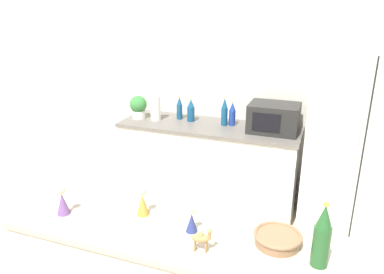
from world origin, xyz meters
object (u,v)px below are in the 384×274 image
at_px(microwave, 274,118).
at_px(wise_man_figurine_purple, 192,221).
at_px(back_bottle_3, 224,112).
at_px(wise_man_figurine_crimson, 143,203).
at_px(potted_plant, 138,106).
at_px(paper_towel_roll, 155,108).
at_px(refrigerator, 359,146).
at_px(back_bottle_0, 191,110).
at_px(back_bottle_2, 179,108).
at_px(wine_bottle, 322,236).
at_px(camel_figurine, 201,238).
at_px(wise_man_figurine_blue, 63,202).
at_px(fruit_bowl, 278,238).
at_px(back_bottle_1, 232,114).

bearing_deg(microwave, wise_man_figurine_purple, -92.94).
relative_size(back_bottle_3, wise_man_figurine_crimson, 1.77).
height_order(potted_plant, paper_towel_roll, paper_towel_roll).
height_order(refrigerator, back_bottle_0, refrigerator).
relative_size(paper_towel_roll, back_bottle_2, 1.03).
xyz_separation_m(back_bottle_0, wine_bottle, (1.40, -2.10, 0.12)).
bearing_deg(wine_bottle, paper_towel_roll, 131.43).
height_order(back_bottle_3, camel_figurine, back_bottle_3).
relative_size(refrigerator, wine_bottle, 5.66).
xyz_separation_m(microwave, back_bottle_0, (-0.88, 0.04, -0.02)).
bearing_deg(refrigerator, paper_towel_roll, 178.78).
height_order(back_bottle_2, wise_man_figurine_purple, back_bottle_2).
bearing_deg(camel_figurine, microwave, 89.87).
xyz_separation_m(potted_plant, wise_man_figurine_purple, (1.36, -1.96, 0.02)).
bearing_deg(back_bottle_0, refrigerator, -4.65).
bearing_deg(wise_man_figurine_blue, potted_plant, 107.04).
bearing_deg(refrigerator, microwave, 173.24).
relative_size(back_bottle_0, wine_bottle, 0.80).
bearing_deg(wise_man_figurine_purple, back_bottle_3, 101.19).
height_order(back_bottle_3, wise_man_figurine_purple, back_bottle_3).
xyz_separation_m(fruit_bowl, wise_man_figurine_blue, (-1.16, -0.13, 0.04)).
bearing_deg(wise_man_figurine_crimson, fruit_bowl, -1.23).
bearing_deg(paper_towel_roll, potted_plant, -178.26).
height_order(refrigerator, wise_man_figurine_crimson, refrigerator).
relative_size(refrigerator, back_bottle_2, 6.92).
xyz_separation_m(back_bottle_1, wise_man_figurine_blue, (-0.40, -2.16, 0.04)).
xyz_separation_m(back_bottle_1, wise_man_figurine_purple, (0.33, -2.07, 0.03)).
height_order(back_bottle_1, wise_man_figurine_crimson, wise_man_figurine_crimson).
height_order(camel_figurine, wise_man_figurine_blue, wise_man_figurine_blue).
distance_m(back_bottle_0, camel_figurine, 2.36).
height_order(refrigerator, wise_man_figurine_blue, refrigerator).
bearing_deg(camel_figurine, refrigerator, 68.87).
bearing_deg(fruit_bowl, camel_figurine, -151.80).
xyz_separation_m(refrigerator, wise_man_figurine_crimson, (-1.20, -1.86, 0.18)).
relative_size(back_bottle_1, wine_bottle, 0.81).
xyz_separation_m(refrigerator, camel_figurine, (-0.79, -2.06, 0.18)).
xyz_separation_m(paper_towel_roll, back_bottle_2, (0.23, 0.12, -0.01)).
bearing_deg(back_bottle_1, potted_plant, -173.77).
bearing_deg(wise_man_figurine_blue, wise_man_figurine_crimson, 19.44).
height_order(fruit_bowl, camel_figurine, camel_figurine).
height_order(back_bottle_0, wine_bottle, wine_bottle).
xyz_separation_m(microwave, wise_man_figurine_crimson, (-0.41, -1.96, 0.02)).
distance_m(back_bottle_2, camel_figurine, 2.45).
relative_size(microwave, fruit_bowl, 2.04).
bearing_deg(fruit_bowl, back_bottle_1, 110.42).
bearing_deg(camel_figurine, back_bottle_3, 103.01).
xyz_separation_m(back_bottle_0, wise_man_figurine_crimson, (0.47, -2.00, 0.04)).
height_order(paper_towel_roll, back_bottle_3, back_bottle_3).
xyz_separation_m(refrigerator, back_bottle_0, (-1.67, 0.14, 0.13)).
relative_size(back_bottle_2, fruit_bowl, 1.08).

